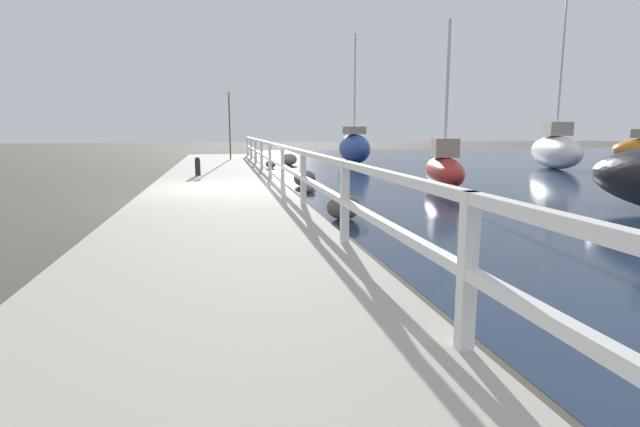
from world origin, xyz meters
TOP-DOWN VIEW (x-y plane):
  - ground_plane at (0.00, 0.00)m, footprint 120.00×120.00m
  - dock_walkway at (0.00, 0.00)m, footprint 3.45×36.00m
  - railing at (1.62, -0.00)m, footprint 0.10×32.50m
  - boulder_upstream at (2.31, 10.03)m, footprint 0.48×0.43m
  - boulder_downstream at (2.38, -3.38)m, footprint 0.65×0.58m
  - boulder_far_strip at (2.41, 0.86)m, footprint 0.38×0.34m
  - boulder_water_edge at (3.37, 11.66)m, footprint 0.78×0.70m
  - boulder_mid_strip at (2.59, 2.41)m, footprint 0.67×0.60m
  - mooring_bollard at (-0.62, 3.64)m, footprint 0.17×0.17m
  - dock_lamp at (0.58, 12.59)m, footprint 0.20×0.20m
  - sailboat_white at (14.78, 7.36)m, footprint 2.78×5.30m
  - sailboat_red at (6.65, 1.35)m, footprint 1.81×3.64m
  - sailboat_blue at (6.86, 12.44)m, footprint 1.33×3.83m

SIDE VIEW (x-z plane):
  - ground_plane at x=0.00m, z-range 0.00..0.00m
  - dock_walkway at x=0.00m, z-range 0.00..0.28m
  - boulder_far_strip at x=2.41m, z-range 0.00..0.29m
  - boulder_upstream at x=2.31m, z-range 0.00..0.36m
  - boulder_downstream at x=2.38m, z-range 0.00..0.49m
  - boulder_mid_strip at x=2.59m, z-range 0.00..0.50m
  - boulder_water_edge at x=3.37m, z-range 0.00..0.58m
  - sailboat_red at x=6.65m, z-range -1.86..2.97m
  - mooring_bollard at x=-0.62m, z-range 0.29..0.87m
  - sailboat_white at x=14.78m, z-range -3.20..4.85m
  - sailboat_blue at x=6.86m, z-range -2.40..4.05m
  - railing at x=1.62m, z-range 0.48..1.52m
  - dock_lamp at x=0.58m, z-range 0.77..4.07m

